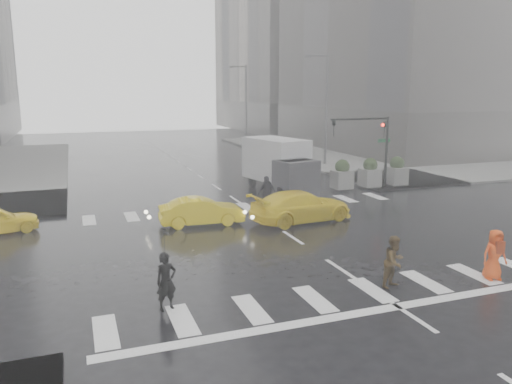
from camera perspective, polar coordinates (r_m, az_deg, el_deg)
name	(u,v)px	position (r m, az deg, el deg)	size (l,w,h in m)	color
ground	(293,238)	(21.20, 4.25, -5.23)	(120.00, 120.00, 0.00)	black
sidewalk_ne	(414,160)	(45.94, 17.58, 3.46)	(35.00, 35.00, 0.15)	slate
building_ne_far	(316,25)	(83.97, 6.87, 18.42)	(26.05, 26.05, 36.00)	#A89E93
road_markings	(293,238)	(21.20, 4.25, -5.21)	(18.00, 48.00, 0.01)	silver
traffic_signal_pole	(373,138)	(31.84, 13.27, 6.03)	(4.45, 0.42, 4.50)	black
street_lamp_near	(325,105)	(41.28, 7.88, 9.83)	(2.15, 0.22, 9.00)	#59595B
street_lamp_far	(245,100)	(59.69, -1.27, 10.43)	(2.15, 0.22, 9.00)	#59595B
planter_west	(342,175)	(31.24, 9.80, 1.94)	(1.10, 1.10, 1.80)	slate
planter_mid	(370,173)	(32.27, 12.89, 2.12)	(1.10, 1.10, 1.80)	slate
planter_east	(397,171)	(33.40, 15.78, 2.28)	(1.10, 1.10, 1.80)	slate
pedestrian_black	(165,255)	(14.20, -10.33, -7.11)	(1.16, 1.18, 2.43)	black
pedestrian_brown	(394,262)	(16.38, 15.54, -7.67)	(0.81, 0.63, 1.67)	#423117
pedestrian_orange	(495,254)	(18.16, 25.60, -6.45)	(0.91, 0.69, 1.68)	#EE4810
pedestrian_far_a	(267,193)	(25.83, 1.24, -0.10)	(1.04, 0.64, 1.78)	black
pedestrian_far_b	(299,179)	(30.21, 4.89, 1.44)	(1.07, 0.59, 1.66)	black
taxi_mid	(201,211)	(23.13, -6.26, -2.21)	(1.35, 3.86, 1.27)	yellow
taxi_rear	(301,206)	(23.69, 5.19, -1.62)	(2.05, 4.44, 1.46)	yellow
box_truck	(281,165)	(30.10, 2.86, 3.14)	(2.27, 6.05, 3.21)	silver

